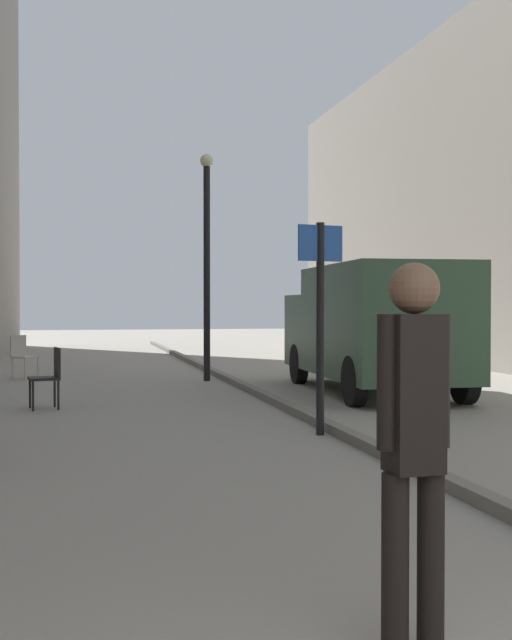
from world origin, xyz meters
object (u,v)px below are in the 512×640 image
at_px(pedestrian_main_foreground, 414,430).
at_px(street_sign_post, 320,309).
at_px(delivery_van, 373,325).
at_px(cafe_chair_by_doorway, 50,373).
at_px(lamp_post, 207,251).
at_px(cafe_chair_near_window, 22,354).

height_order(pedestrian_main_foreground, street_sign_post, street_sign_post).
bearing_deg(pedestrian_main_foreground, delivery_van, 66.04).
height_order(delivery_van, cafe_chair_by_doorway, delivery_van).
height_order(delivery_van, street_sign_post, street_sign_post).
relative_size(delivery_van, lamp_post, 1.16).
bearing_deg(cafe_chair_by_doorway, delivery_van, -88.84).
bearing_deg(cafe_chair_by_doorway, lamp_post, -47.06).
height_order(lamp_post, cafe_chair_by_doorway, lamp_post).
xyz_separation_m(pedestrian_main_foreground, cafe_chair_by_doorway, (-1.84, 9.40, -0.48)).
bearing_deg(lamp_post, pedestrian_main_foreground, -95.34).
distance_m(cafe_chair_near_window, cafe_chair_by_doorway, 5.40).
bearing_deg(delivery_van, lamp_post, 133.44).
distance_m(delivery_van, lamp_post, 4.19).
distance_m(street_sign_post, cafe_chair_by_doorway, 4.78).
distance_m(lamp_post, cafe_chair_by_doorway, 5.53).
bearing_deg(street_sign_post, cafe_chair_near_window, -75.93).
relative_size(delivery_van, cafe_chair_by_doorway, 5.90).
bearing_deg(cafe_chair_near_window, pedestrian_main_foreground, 51.75).
height_order(street_sign_post, cafe_chair_by_doorway, street_sign_post).
bearing_deg(cafe_chair_by_doorway, pedestrian_main_foreground, -178.48).
relative_size(street_sign_post, cafe_chair_by_doorway, 2.77).
height_order(street_sign_post, lamp_post, lamp_post).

